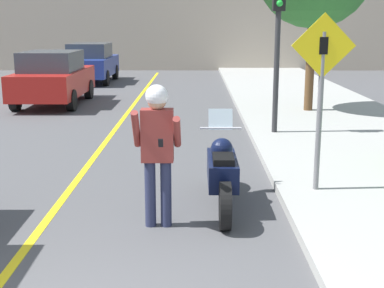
{
  "coord_description": "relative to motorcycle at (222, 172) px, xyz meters",
  "views": [
    {
      "loc": [
        1.37,
        -3.66,
        2.56
      ],
      "look_at": [
        1.32,
        3.76,
        0.86
      ],
      "focal_mm": 50.0,
      "sensor_mm": 36.0,
      "label": 1
    }
  ],
  "objects": [
    {
      "name": "crossing_sign",
      "position": [
        1.42,
        0.37,
        1.17
      ],
      "size": [
        0.91,
        0.08,
        2.55
      ],
      "color": "slate",
      "rests_on": "sidewalk_curb"
    },
    {
      "name": "road_center_line",
      "position": [
        -2.34,
        2.43,
        -0.5
      ],
      "size": [
        0.12,
        36.0,
        0.01
      ],
      "color": "yellow",
      "rests_on": "ground"
    },
    {
      "name": "motorcycle",
      "position": [
        0.0,
        0.0,
        0.0
      ],
      "size": [
        0.62,
        2.34,
        1.29
      ],
      "color": "black",
      "rests_on": "ground"
    },
    {
      "name": "parked_car_blue",
      "position": [
        -4.89,
        15.91,
        0.35
      ],
      "size": [
        1.88,
        4.2,
        1.68
      ],
      "color": "black",
      "rests_on": "ground"
    },
    {
      "name": "person_biker",
      "position": [
        -0.85,
        -0.77,
        0.63
      ],
      "size": [
        0.59,
        0.49,
        1.82
      ],
      "color": "#282D4C",
      "rests_on": "ground"
    },
    {
      "name": "parked_car_red",
      "position": [
        -4.85,
        9.54,
        0.35
      ],
      "size": [
        1.88,
        4.2,
        1.68
      ],
      "color": "black",
      "rests_on": "ground"
    },
    {
      "name": "traffic_light",
      "position": [
        1.4,
        4.58,
        2.02
      ],
      "size": [
        0.26,
        0.3,
        3.41
      ],
      "color": "#2D2D30",
      "rests_on": "sidewalk_curb"
    }
  ]
}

